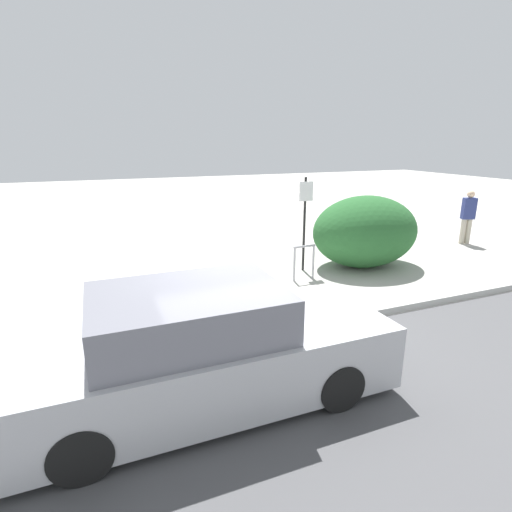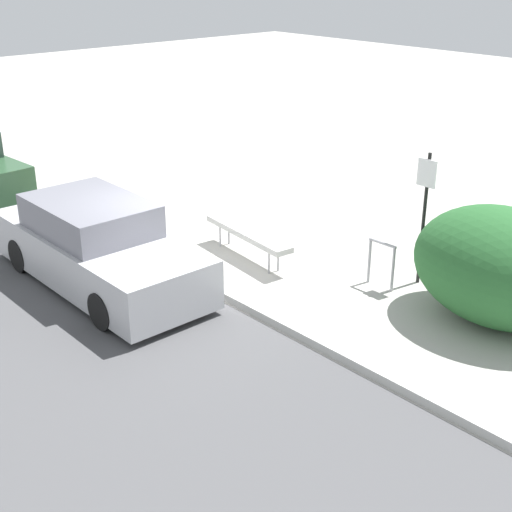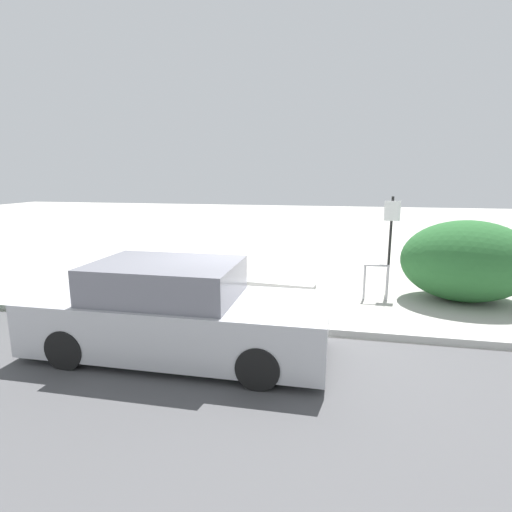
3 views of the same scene
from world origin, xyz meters
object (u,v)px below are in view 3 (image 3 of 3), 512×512
Objects in this scene: sign_post at (390,236)px; fire_hydrant at (92,289)px; bike_rack at (376,278)px; bench at (263,283)px; parked_car_near at (176,313)px.

sign_post is 3.01× the size of fire_hydrant.
fire_hydrant is at bearing -163.40° from bike_rack.
bench is 2.78× the size of bike_rack.
bench is at bearing -160.27° from bike_rack.
fire_hydrant is (-5.94, -1.77, -0.09)m from bike_rack.
parked_car_near is (-3.64, -4.12, -0.72)m from sign_post.
bench is at bearing -151.57° from sign_post.
parked_car_near reaches higher than bike_rack.
bench is 1.00× the size of sign_post.
fire_hydrant is (-6.27, -2.39, -0.98)m from sign_post.
bike_rack is (2.43, 0.87, 0.01)m from bench.
bench is 0.50× the size of parked_car_near.
bike_rack is 0.18× the size of parked_car_near.
sign_post is 0.50× the size of parked_car_near.
fire_hydrant reaches higher than bench.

